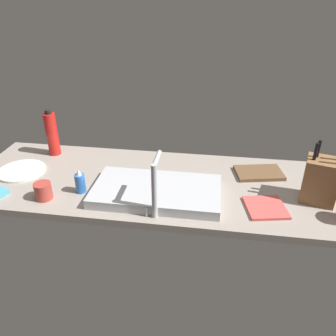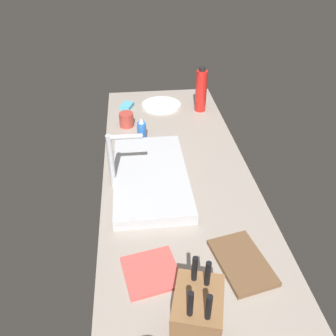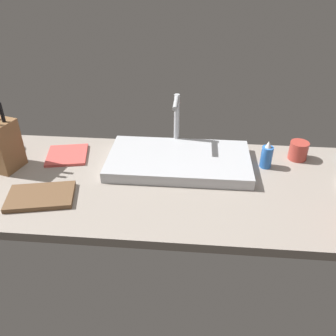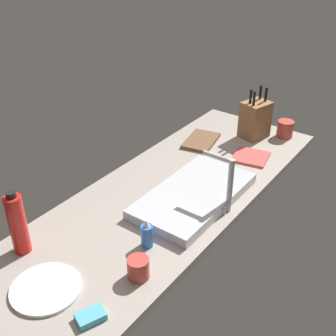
# 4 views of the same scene
# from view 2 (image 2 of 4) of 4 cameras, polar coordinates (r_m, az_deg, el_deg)

# --- Properties ---
(countertop_slab) EXTENTS (1.89, 0.67, 0.04)m
(countertop_slab) POSITION_cam_2_polar(r_m,az_deg,el_deg) (1.55, 1.57, -1.67)
(countertop_slab) COLOR gray
(countertop_slab) RESTS_ON ground
(sink_basin) EXTENTS (0.59, 0.32, 0.05)m
(sink_basin) POSITION_cam_2_polar(r_m,az_deg,el_deg) (1.50, -2.89, -1.33)
(sink_basin) COLOR #B7BABF
(sink_basin) RESTS_ON countertop_slab
(faucet) EXTENTS (0.06, 0.15, 0.25)m
(faucet) POSITION_cam_2_polar(r_m,az_deg,el_deg) (1.41, -8.82, 1.92)
(faucet) COLOR #B7BABF
(faucet) RESTS_ON countertop_slab
(knife_block) EXTENTS (0.17, 0.15, 0.28)m
(knife_block) POSITION_cam_2_polar(r_m,az_deg,el_deg) (0.96, 4.79, -23.79)
(knife_block) COLOR brown
(knife_block) RESTS_ON countertop_slab
(cutting_board) EXTENTS (0.26, 0.20, 0.02)m
(cutting_board) POSITION_cam_2_polar(r_m,az_deg,el_deg) (1.21, 12.18, -15.02)
(cutting_board) COLOR brown
(cutting_board) RESTS_ON countertop_slab
(soap_bottle) EXTENTS (0.05, 0.05, 0.12)m
(soap_bottle) POSITION_cam_2_polar(r_m,az_deg,el_deg) (1.79, -4.39, 6.29)
(soap_bottle) COLOR blue
(soap_bottle) RESTS_ON countertop_slab
(water_bottle) EXTENTS (0.07, 0.07, 0.26)m
(water_bottle) POSITION_cam_2_polar(r_m,az_deg,el_deg) (2.06, 5.51, 12.67)
(water_bottle) COLOR red
(water_bottle) RESTS_ON countertop_slab
(dinner_plate) EXTENTS (0.24, 0.24, 0.01)m
(dinner_plate) POSITION_cam_2_polar(r_m,az_deg,el_deg) (2.15, -1.12, 10.41)
(dinner_plate) COLOR silver
(dinner_plate) RESTS_ON countertop_slab
(dish_towel) EXTENTS (0.20, 0.20, 0.01)m
(dish_towel) POSITION_cam_2_polar(r_m,az_deg,el_deg) (1.16, -2.81, -16.83)
(dish_towel) COLOR #CC4C47
(dish_towel) RESTS_ON countertop_slab
(coffee_mug) EXTENTS (0.08, 0.08, 0.08)m
(coffee_mug) POSITION_cam_2_polar(r_m,az_deg,el_deg) (1.92, -6.92, 7.98)
(coffee_mug) COLOR #B23D33
(coffee_mug) RESTS_ON countertop_slab
(dish_sponge) EXTENTS (0.11, 0.09, 0.02)m
(dish_sponge) POSITION_cam_2_polar(r_m,az_deg,el_deg) (2.14, -6.83, 10.21)
(dish_sponge) COLOR #4CA3BC
(dish_sponge) RESTS_ON countertop_slab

